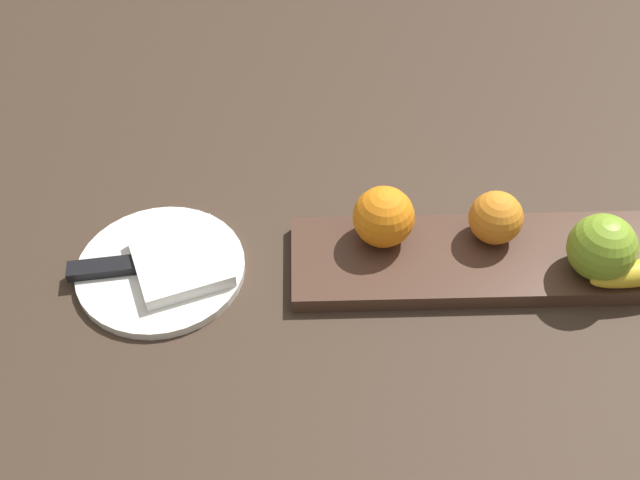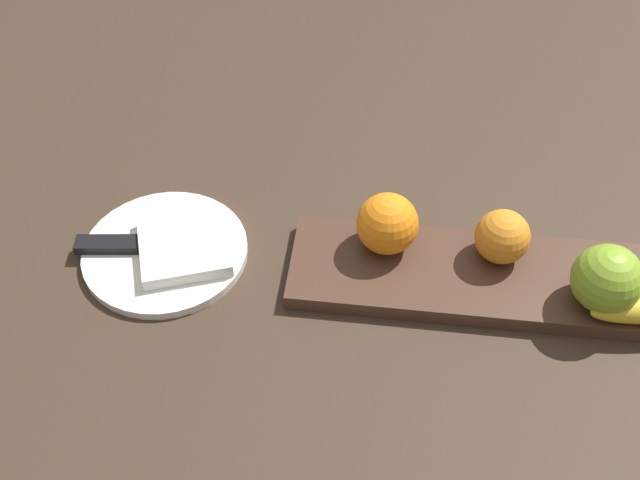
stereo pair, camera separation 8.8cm
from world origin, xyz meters
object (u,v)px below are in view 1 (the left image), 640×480
object	(u,v)px
orange_near_banana	(496,218)
knife	(119,267)
apple	(602,248)
folded_napkin	(180,260)
dinner_plate	(161,269)
orange_near_apple	(384,217)
fruit_tray	(478,259)

from	to	relation	value
orange_near_banana	knife	bearing A→B (deg)	-175.89
apple	orange_near_banana	xyz separation A→B (m)	(-0.11, 0.06, -0.01)
apple	knife	world-z (taller)	apple
knife	folded_napkin	bearing A→B (deg)	-3.54
dinner_plate	apple	bearing A→B (deg)	-3.31
folded_napkin	orange_near_apple	bearing A→B (deg)	6.72
orange_near_banana	folded_napkin	bearing A→B (deg)	-175.77
orange_near_banana	dinner_plate	xyz separation A→B (m)	(-0.41, -0.03, -0.05)
orange_near_banana	fruit_tray	bearing A→B (deg)	-124.49
orange_near_apple	knife	distance (m)	0.32
fruit_tray	apple	xyz separation A→B (m)	(0.13, -0.03, 0.05)
orange_near_apple	knife	bearing A→B (deg)	-174.02
apple	dinner_plate	xyz separation A→B (m)	(-0.52, 0.03, -0.06)
knife	apple	bearing A→B (deg)	-9.59
orange_near_banana	knife	world-z (taller)	orange_near_banana
apple	orange_near_apple	distance (m)	0.25
fruit_tray	orange_near_banana	world-z (taller)	orange_near_banana
orange_near_banana	dinner_plate	size ratio (longest dim) A/B	0.32
orange_near_banana	apple	bearing A→B (deg)	-27.74
orange_near_banana	orange_near_apple	bearing A→B (deg)	179.70
fruit_tray	apple	world-z (taller)	apple
apple	folded_napkin	xyz separation A→B (m)	(-0.49, 0.03, -0.04)
knife	fruit_tray	bearing A→B (deg)	-6.43
fruit_tray	orange_near_banana	xyz separation A→B (m)	(0.02, 0.03, 0.04)
orange_near_banana	folded_napkin	xyz separation A→B (m)	(-0.38, -0.03, -0.03)
orange_near_apple	folded_napkin	distance (m)	0.25
apple	folded_napkin	size ratio (longest dim) A/B	0.71
apple	folded_napkin	bearing A→B (deg)	176.52
orange_near_apple	orange_near_banana	xyz separation A→B (m)	(0.14, -0.00, -0.00)
fruit_tray	apple	distance (m)	0.14
orange_near_apple	orange_near_banana	bearing A→B (deg)	-0.30
fruit_tray	orange_near_apple	size ratio (longest dim) A/B	6.11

